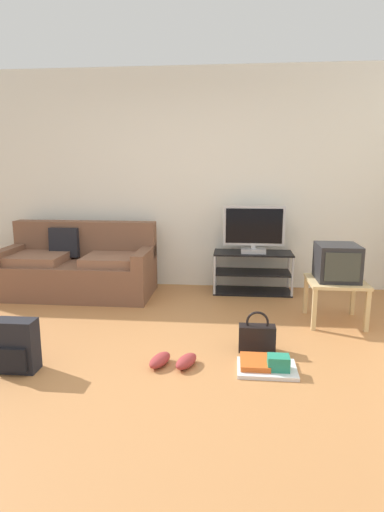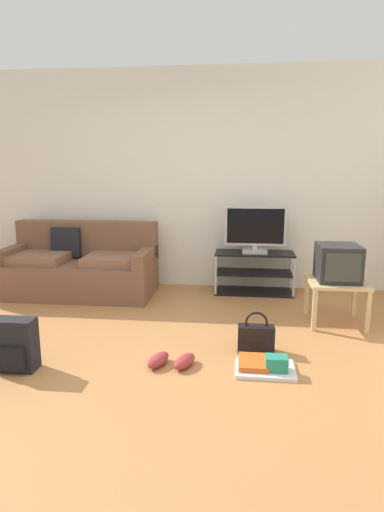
% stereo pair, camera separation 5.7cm
% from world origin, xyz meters
% --- Properties ---
extents(ground_plane, '(9.00, 9.80, 0.02)m').
position_xyz_m(ground_plane, '(0.00, 0.00, -0.01)').
color(ground_plane, '#B27542').
extents(wall_back, '(9.00, 0.10, 2.70)m').
position_xyz_m(wall_back, '(0.00, 2.45, 1.35)').
color(wall_back, silver).
rests_on(wall_back, ground_plane).
extents(couch, '(1.78, 0.84, 0.85)m').
position_xyz_m(couch, '(-1.15, 1.88, 0.32)').
color(couch, brown).
rests_on(couch, ground_plane).
extents(tv_stand, '(0.94, 0.41, 0.50)m').
position_xyz_m(tv_stand, '(0.95, 2.14, 0.25)').
color(tv_stand, black).
rests_on(tv_stand, ground_plane).
extents(flat_tv, '(0.73, 0.22, 0.56)m').
position_xyz_m(flat_tv, '(0.95, 2.12, 0.78)').
color(flat_tv, '#B2B2B7').
rests_on(flat_tv, tv_stand).
extents(side_table, '(0.54, 0.54, 0.43)m').
position_xyz_m(side_table, '(1.71, 1.17, 0.36)').
color(side_table, tan).
rests_on(side_table, ground_plane).
extents(crt_tv, '(0.39, 0.43, 0.35)m').
position_xyz_m(crt_tv, '(1.71, 1.19, 0.60)').
color(crt_tv, '#232326').
rests_on(crt_tv, side_table).
extents(backpack, '(0.30, 0.23, 0.40)m').
position_xyz_m(backpack, '(-0.89, -0.13, 0.19)').
color(backpack, black).
rests_on(backpack, ground_plane).
extents(handbag, '(0.30, 0.13, 0.35)m').
position_xyz_m(handbag, '(0.92, 0.40, 0.12)').
color(handbag, black).
rests_on(handbag, ground_plane).
extents(sneakers_pair, '(0.40, 0.28, 0.09)m').
position_xyz_m(sneakers_pair, '(0.26, 0.06, 0.04)').
color(sneakers_pair, '#993333').
rests_on(sneakers_pair, ground_plane).
extents(floor_tray, '(0.44, 0.33, 0.14)m').
position_xyz_m(floor_tray, '(0.97, 0.05, 0.04)').
color(floor_tray, silver).
rests_on(floor_tray, ground_plane).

